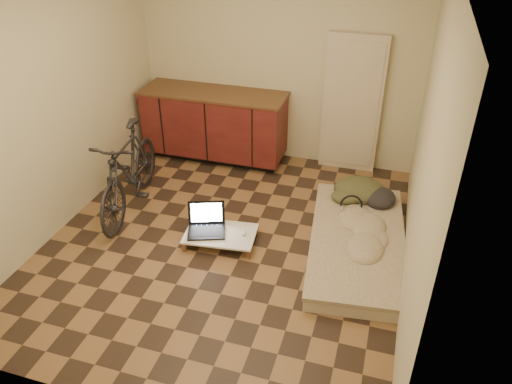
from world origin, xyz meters
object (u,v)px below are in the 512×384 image
(bicycle, at_px, (128,167))
(lap_desk, at_px, (220,234))
(futon, at_px, (357,243))
(laptop, at_px, (206,225))

(bicycle, bearing_deg, lap_desk, -23.55)
(bicycle, relative_size, futon, 0.81)
(bicycle, height_order, lap_desk, bicycle)
(bicycle, relative_size, laptop, 3.52)
(lap_desk, distance_m, laptop, 0.17)
(bicycle, height_order, futon, bicycle)
(lap_desk, xyz_separation_m, laptop, (-0.15, 0.02, 0.07))
(bicycle, distance_m, lap_desk, 1.27)
(futon, bearing_deg, laptop, -176.51)
(lap_desk, bearing_deg, futon, 5.31)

